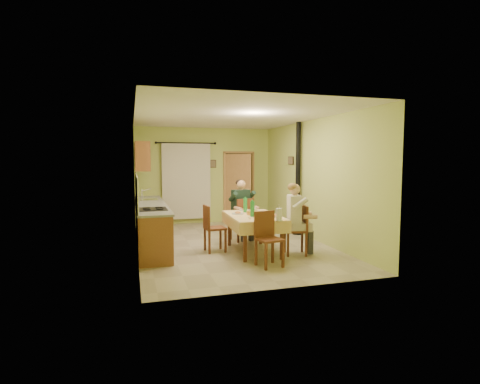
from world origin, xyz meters
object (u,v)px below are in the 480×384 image
object	(u,v)px
chair_near	(269,250)
chair_left	(214,237)
chair_right	(296,240)
man_right	(296,210)
dining_table	(254,234)
man_far	(241,203)
stove_flue	(298,194)
chair_far	(242,228)

from	to	relation	value
chair_near	chair_left	xyz separation A→B (m)	(-0.70, 1.31, -0.00)
chair_right	man_right	bearing A→B (deg)	90.00
dining_table	man_far	xyz separation A→B (m)	(0.08, 1.13, 0.50)
chair_near	chair_left	bearing A→B (deg)	-72.31
stove_flue	man_far	bearing A→B (deg)	-169.27
chair_left	stove_flue	world-z (taller)	stove_flue
chair_right	stove_flue	distance (m)	2.17
stove_flue	man_right	bearing A→B (deg)	-116.05
chair_right	stove_flue	size ratio (longest dim) A/B	0.35
man_far	stove_flue	distance (m)	1.59
chair_right	man_right	world-z (taller)	man_right
chair_right	man_far	size ratio (longest dim) A/B	0.70
chair_right	man_right	size ratio (longest dim) A/B	0.70
chair_right	man_far	xyz separation A→B (m)	(-0.67, 1.55, 0.59)
dining_table	chair_far	xyz separation A→B (m)	(0.08, 1.12, -0.09)
stove_flue	dining_table	bearing A→B (deg)	-138.88
man_right	chair_near	bearing A→B (deg)	141.16
man_far	chair_near	bearing A→B (deg)	-106.05
chair_far	man_right	bearing A→B (deg)	-79.35
chair_left	stove_flue	bearing A→B (deg)	111.52
chair_far	chair_right	world-z (taller)	chair_far
chair_near	man_far	size ratio (longest dim) A/B	0.69
chair_far	chair_left	world-z (taller)	chair_far
dining_table	chair_left	xyz separation A→B (m)	(-0.76, 0.27, -0.09)
chair_near	stove_flue	distance (m)	3.08
chair_near	man_right	bearing A→B (deg)	-152.09
chair_right	stove_flue	xyz separation A→B (m)	(0.89, 1.84, 0.73)
chair_left	chair_right	bearing A→B (deg)	61.12
chair_left	stove_flue	size ratio (longest dim) A/B	0.34
stove_flue	chair_near	bearing A→B (deg)	-124.46
man_far	stove_flue	bearing A→B (deg)	-1.75
chair_right	chair_far	bearing A→B (deg)	36.41
dining_table	chair_near	distance (m)	1.05
chair_right	man_right	xyz separation A→B (m)	(-0.01, 0.00, 0.59)
man_far	stove_flue	size ratio (longest dim) A/B	0.50
chair_right	stove_flue	bearing A→B (deg)	-12.77
dining_table	chair_far	world-z (taller)	chair_far
chair_near	dining_table	bearing A→B (deg)	-103.65
chair_left	man_far	world-z (taller)	man_far
chair_far	chair_near	distance (m)	2.16
chair_far	stove_flue	bearing A→B (deg)	-1.22
dining_table	chair_near	world-z (taller)	chair_near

